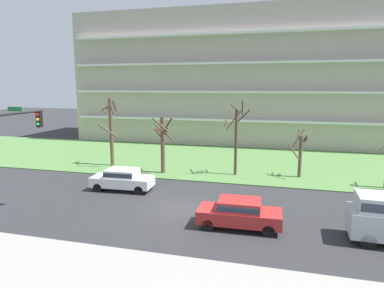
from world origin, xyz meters
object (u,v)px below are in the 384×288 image
object	(u,v)px
tree_far_left	(111,129)
sedan_red_center_right	(239,212)
tree_center	(236,136)
traffic_signal_mast	(3,147)
sedan_white_center_left	(122,179)
tree_left	(163,141)
tree_right	(300,153)

from	to	relation	value
tree_far_left	sedan_red_center_right	world-z (taller)	tree_far_left
tree_center	traffic_signal_mast	world-z (taller)	traffic_signal_mast
sedan_white_center_left	tree_left	bearing A→B (deg)	-106.99
tree_far_left	traffic_signal_mast	distance (m)	14.22
tree_center	tree_right	xyz separation A→B (m)	(5.16, 0.56, -1.26)
tree_right	tree_left	bearing A→B (deg)	-171.65
tree_right	traffic_signal_mast	distance (m)	21.18
tree_left	traffic_signal_mast	distance (m)	13.46
tree_center	sedan_white_center_left	bearing A→B (deg)	-139.58
tree_center	traffic_signal_mast	xyz separation A→B (m)	(-10.25, -13.78, 1.01)
tree_far_left	tree_left	world-z (taller)	tree_far_left
tree_far_left	tree_right	size ratio (longest dim) A/B	1.61
tree_far_left	sedan_red_center_right	bearing A→B (deg)	-39.82
tree_right	sedan_white_center_left	bearing A→B (deg)	-151.38
tree_left	traffic_signal_mast	bearing A→B (deg)	-108.28
tree_center	tree_right	distance (m)	5.34
traffic_signal_mast	tree_far_left	bearing A→B (deg)	95.69
tree_center	tree_right	size ratio (longest dim) A/B	1.60
tree_far_left	tree_left	distance (m)	5.82
sedan_red_center_right	sedan_white_center_left	bearing A→B (deg)	152.00
tree_left	sedan_red_center_right	distance (m)	12.54
sedan_red_center_right	traffic_signal_mast	world-z (taller)	traffic_signal_mast
tree_far_left	sedan_red_center_right	xyz separation A→B (m)	(13.32, -11.10, -2.62)
tree_left	tree_center	size ratio (longest dim) A/B	0.78
tree_far_left	traffic_signal_mast	xyz separation A→B (m)	(1.41, -14.12, 0.87)
tree_far_left	tree_right	distance (m)	16.88
tree_far_left	tree_right	bearing A→B (deg)	0.76
tree_far_left	sedan_white_center_left	world-z (taller)	tree_far_left
sedan_red_center_right	tree_far_left	bearing A→B (deg)	138.71
tree_center	sedan_red_center_right	xyz separation A→B (m)	(1.66, -10.76, -2.48)
tree_left	sedan_red_center_right	xyz separation A→B (m)	(7.72, -9.68, -1.96)
traffic_signal_mast	tree_left	bearing A→B (deg)	71.72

